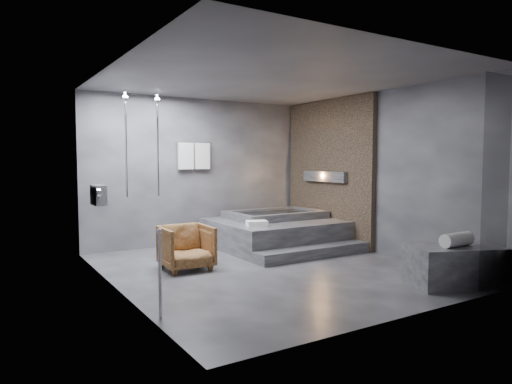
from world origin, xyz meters
TOP-DOWN VIEW (x-y plane):
  - room at (0.40, 0.24)m, footprint 5.00×5.04m
  - tub_deck at (1.05, 1.45)m, footprint 2.20×2.00m
  - tub_step at (1.05, 0.27)m, footprint 2.20×0.36m
  - concrete_bench at (1.52, -2.03)m, footprint 1.30×1.01m
  - driftwood_chair at (-1.09, 0.63)m, footprint 0.73×0.75m
  - rolled_towel at (1.49, -2.06)m, footprint 0.49×0.18m
  - deck_towel at (0.34, 0.94)m, footprint 0.41×0.35m

SIDE VIEW (x-z plane):
  - tub_step at x=1.05m, z-range 0.00..0.18m
  - tub_deck at x=1.05m, z-range 0.00..0.50m
  - concrete_bench at x=1.52m, z-range 0.00..0.52m
  - driftwood_chair at x=-1.09m, z-range 0.00..0.66m
  - deck_towel at x=0.34m, z-range 0.50..0.59m
  - rolled_towel at x=1.49m, z-range 0.52..0.69m
  - room at x=0.40m, z-range 0.32..3.14m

